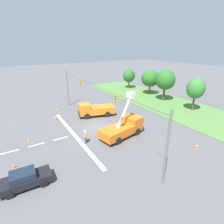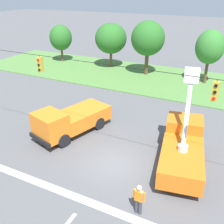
# 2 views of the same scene
# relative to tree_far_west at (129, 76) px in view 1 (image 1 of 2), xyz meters

# --- Properties ---
(ground_plane) EXTENTS (200.00, 200.00, 0.00)m
(ground_plane) POSITION_rel_tree_far_west_xyz_m (18.75, -19.79, -3.63)
(ground_plane) COLOR #565659
(grass_verge) EXTENTS (56.00, 12.00, 0.10)m
(grass_verge) POSITION_rel_tree_far_west_xyz_m (18.75, -1.79, -3.58)
(grass_verge) COLOR #517F3D
(grass_verge) RESTS_ON ground
(lane_markings) EXTENTS (17.60, 15.25, 0.01)m
(lane_markings) POSITION_rel_tree_far_west_xyz_m (18.75, -24.92, -3.62)
(lane_markings) COLOR silver
(lane_markings) RESTS_ON ground
(signal_gantry) EXTENTS (26.20, 0.33, 7.20)m
(signal_gantry) POSITION_rel_tree_far_west_xyz_m (18.73, -19.80, 0.62)
(signal_gantry) COLOR slate
(signal_gantry) RESTS_ON ground
(tree_far_west) EXTENTS (3.29, 3.35, 5.51)m
(tree_far_west) POSITION_rel_tree_far_west_xyz_m (0.00, 0.00, 0.00)
(tree_far_west) COLOR brown
(tree_far_west) RESTS_ON ground
(tree_west) EXTENTS (4.31, 4.50, 6.15)m
(tree_west) POSITION_rel_tree_far_west_xyz_m (8.18, 0.44, 0.46)
(tree_west) COLOR brown
(tree_west) RESTS_ON ground
(tree_centre) EXTENTS (4.20, 4.14, 6.85)m
(tree_centre) POSITION_rel_tree_far_west_xyz_m (13.89, -0.61, 1.06)
(tree_centre) COLOR brown
(tree_centre) RESTS_ON ground
(tree_east) EXTENTS (3.23, 3.37, 6.29)m
(tree_east) POSITION_rel_tree_far_west_xyz_m (21.36, -0.76, 0.71)
(tree_east) COLOR brown
(tree_east) RESTS_ON ground
(utility_truck_bucket_lift) EXTENTS (3.64, 6.88, 6.02)m
(utility_truck_bucket_lift) POSITION_rel_tree_far_west_xyz_m (22.52, -17.68, -2.31)
(utility_truck_bucket_lift) COLOR orange
(utility_truck_bucket_lift) RESTS_ON ground
(utility_truck_support_near) EXTENTS (4.12, 6.72, 2.34)m
(utility_truck_support_near) POSITION_rel_tree_far_west_xyz_m (13.86, -17.76, -2.45)
(utility_truck_support_near) COLOR orange
(utility_truck_support_near) RESTS_ON ground
(sedan_black) EXTENTS (2.07, 4.37, 1.56)m
(sedan_black) POSITION_rel_tree_far_west_xyz_m (25.63, -30.45, -2.84)
(sedan_black) COLOR black
(sedan_black) RESTS_ON ground
(road_worker) EXTENTS (0.65, 0.28, 1.77)m
(road_worker) POSITION_rel_tree_far_west_xyz_m (21.59, -22.94, -2.63)
(road_worker) COLOR #383842
(road_worker) RESTS_ON ground
(traffic_cone_foreground_left) EXTENTS (0.36, 0.36, 0.59)m
(traffic_cone_foreground_left) POSITION_rel_tree_far_west_xyz_m (10.69, -30.64, -3.35)
(traffic_cone_foreground_left) COLOR orange
(traffic_cone_foreground_left) RESTS_ON ground
(traffic_cone_foreground_right) EXTENTS (0.36, 0.36, 0.59)m
(traffic_cone_foreground_right) POSITION_rel_tree_far_west_xyz_m (22.29, -31.21, -3.35)
(traffic_cone_foreground_right) COLOR orange
(traffic_cone_foreground_right) RESTS_ON ground
(traffic_cone_mid_left) EXTENTS (0.36, 0.36, 0.83)m
(traffic_cone_mid_left) POSITION_rel_tree_far_west_xyz_m (12.12, -24.32, -3.21)
(traffic_cone_mid_left) COLOR orange
(traffic_cone_mid_left) RESTS_ON ground
(traffic_cone_mid_right) EXTENTS (0.36, 0.36, 0.79)m
(traffic_cone_mid_right) POSITION_rel_tree_far_west_xyz_m (8.39, -22.87, -3.23)
(traffic_cone_mid_right) COLOR orange
(traffic_cone_mid_right) RESTS_ON ground
(traffic_cone_near_bucket) EXTENTS (0.36, 0.36, 0.63)m
(traffic_cone_near_bucket) POSITION_rel_tree_far_west_xyz_m (10.16, -22.96, -3.32)
(traffic_cone_near_bucket) COLOR orange
(traffic_cone_near_bucket) RESTS_ON ground
(traffic_cone_lane_edge_a) EXTENTS (0.36, 0.36, 0.69)m
(traffic_cone_lane_edge_a) POSITION_rel_tree_far_west_xyz_m (29.90, -11.94, -3.29)
(traffic_cone_lane_edge_a) COLOR orange
(traffic_cone_lane_edge_a) RESTS_ON ground
(traffic_cone_lane_edge_b) EXTENTS (0.36, 0.36, 0.60)m
(traffic_cone_lane_edge_b) POSITION_rel_tree_far_west_xyz_m (17.41, -29.14, -3.34)
(traffic_cone_lane_edge_b) COLOR orange
(traffic_cone_lane_edge_b) RESTS_ON ground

